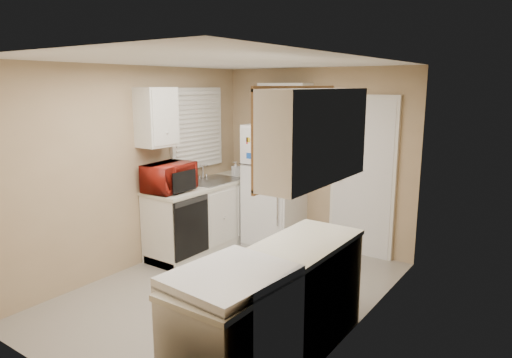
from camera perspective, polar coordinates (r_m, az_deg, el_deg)
The scene contains 19 objects.
floor at distance 5.05m, azimuth -3.35°, elevation -13.84°, with size 3.80×3.80×0.00m, color #A9A297.
ceiling at distance 4.57m, azimuth -3.72°, elevation 14.47°, with size 3.80×3.80×0.00m, color white.
wall_left at distance 5.63m, azimuth -14.76°, elevation 1.31°, with size 3.80×3.80×0.00m, color tan.
wall_right at distance 3.97m, azimuth 12.52°, elevation -2.85°, with size 3.80×3.80×0.00m, color tan.
wall_back at distance 6.24m, azimuth 7.41°, elevation 2.58°, with size 2.80×2.80×0.00m, color tan.
wall_front at distance 3.44m, azimuth -23.75°, elevation -5.83°, with size 2.80×2.80×0.00m, color tan.
left_counter at distance 6.20m, azimuth -6.23°, elevation -4.54°, with size 0.60×1.80×0.90m, color silver.
dishwasher at distance 5.58m, azimuth -8.06°, elevation -6.02°, with size 0.03×0.58×0.72m, color black.
sink at distance 6.21m, azimuth -5.40°, elevation -0.60°, with size 0.54×0.74×0.16m, color gray.
microwave at distance 5.67m, azimuth -10.77°, elevation 0.02°, with size 0.34×0.61×0.41m, color maroon.
soap_bottle at distance 6.51m, azimuth -2.55°, elevation 1.27°, with size 0.09×0.09×0.21m, color beige.
window_blinds at distance 6.27m, azimuth -7.35°, elevation 6.32°, with size 0.10×0.98×1.08m, color silver.
upper_cabinet_left at distance 5.59m, azimuth -12.34°, elevation 7.56°, with size 0.30×0.45×0.70m, color silver.
refrigerator at distance 6.24m, azimuth 2.38°, elevation -0.77°, with size 0.68×0.67×1.66m, color silver.
cabinet_over_fridge at distance 6.23m, azimuth 3.65°, elevation 10.04°, with size 0.70×0.30×0.40m, color silver.
interior_door at distance 5.94m, azimuth 13.17°, elevation 0.16°, with size 0.86×0.06×2.08m, color silver.
right_counter at distance 3.70m, azimuth 2.49°, elevation -16.17°, with size 0.60×2.00×0.90m, color silver.
stove at distance 3.30m, azimuth -3.12°, elevation -19.14°, with size 0.65×0.80×0.98m, color silver.
upper_cabinet_right at distance 3.47m, azimuth 7.46°, elevation 5.37°, with size 0.30×1.20×0.70m, color silver.
Camera 1 is at (2.85, -3.56, 2.18)m, focal length 32.00 mm.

